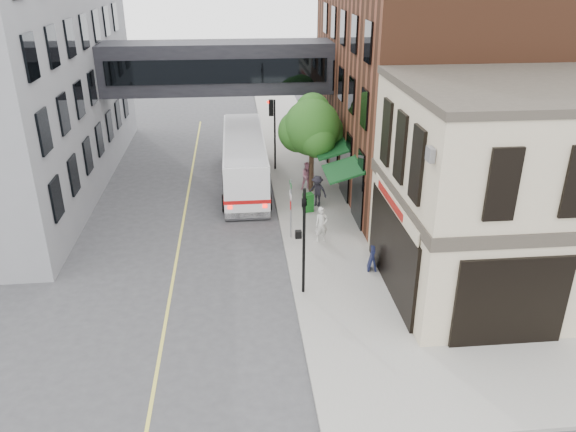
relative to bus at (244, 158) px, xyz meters
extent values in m
plane|color=#38383A|center=(1.62, -14.79, -1.66)|extent=(120.00, 120.00, 0.00)
cube|color=gray|center=(3.62, -0.79, -1.58)|extent=(4.00, 60.00, 0.15)
cube|color=beige|center=(10.62, -12.79, 2.42)|extent=(10.00, 8.00, 8.15)
cube|color=#38332B|center=(10.62, -12.79, 2.49)|extent=(10.12, 8.12, 0.50)
cube|color=#38332B|center=(10.62, -12.79, 6.64)|extent=(10.12, 8.12, 0.30)
cube|color=black|center=(5.56, -12.79, 0.19)|extent=(0.14, 6.40, 3.40)
cube|color=black|center=(5.52, -12.79, 0.19)|extent=(0.04, 5.90, 3.00)
cube|color=maroon|center=(5.50, -12.19, 2.14)|extent=(0.03, 3.60, 0.32)
cube|color=#502A19|center=(11.62, 0.21, 5.34)|extent=(12.00, 18.00, 14.00)
cube|color=#0C3614|center=(4.76, -1.04, 1.34)|extent=(1.80, 13.00, 0.40)
cube|color=black|center=(-1.38, 3.21, 4.84)|extent=(14.00, 3.00, 3.00)
cube|color=black|center=(-1.38, 1.66, 4.84)|extent=(13.00, 0.08, 1.40)
cube|color=black|center=(-1.38, 4.76, 4.84)|extent=(13.00, 0.08, 1.40)
cylinder|color=black|center=(2.02, -12.79, 0.74)|extent=(0.12, 0.12, 4.50)
cube|color=black|center=(1.80, -12.79, 1.09)|extent=(0.25, 0.22, 0.30)
imported|color=black|center=(2.02, -12.79, 2.59)|extent=(0.20, 0.16, 1.00)
cylinder|color=black|center=(2.02, 2.21, 0.74)|extent=(0.12, 0.12, 4.50)
cube|color=black|center=(1.80, 2.21, 1.09)|extent=(0.25, 0.22, 0.30)
cube|color=black|center=(1.80, 2.21, 2.49)|extent=(0.28, 0.28, 1.00)
sphere|color=#FF0C05|center=(1.64, 2.21, 2.84)|extent=(0.18, 0.18, 0.18)
cylinder|color=gray|center=(2.02, -7.79, -0.01)|extent=(0.08, 0.08, 3.00)
cube|color=white|center=(2.00, -7.79, 0.69)|extent=(0.03, 0.75, 0.22)
cube|color=#0C591E|center=(2.00, -7.79, 1.24)|extent=(0.03, 0.70, 0.18)
cube|color=#B20C0C|center=(2.00, -7.79, 0.19)|extent=(0.03, 0.30, 0.40)
cylinder|color=#382619|center=(3.82, -1.79, -0.11)|extent=(0.28, 0.28, 2.80)
sphere|color=#16521B|center=(3.82, -1.79, 2.29)|extent=(3.20, 3.20, 3.20)
sphere|color=#16521B|center=(4.62, -1.29, 1.89)|extent=(2.20, 2.20, 2.20)
sphere|color=#16521B|center=(3.12, -1.49, 1.99)|extent=(2.40, 2.40, 2.40)
sphere|color=#16521B|center=(3.92, -1.19, 3.09)|extent=(2.00, 2.00, 2.00)
cube|color=#D8CC4C|center=(-3.38, -4.79, -1.65)|extent=(0.12, 40.00, 0.01)
cube|color=white|center=(0.00, 0.00, -0.08)|extent=(2.39, 10.97, 2.77)
cube|color=black|center=(0.00, 0.00, 0.39)|extent=(2.45, 10.78, 1.00)
cube|color=#B20C0C|center=(0.00, 0.00, -0.56)|extent=(2.45, 10.99, 0.21)
cylinder|color=black|center=(-1.19, -4.00, -1.18)|extent=(0.29, 0.95, 0.95)
cylinder|color=black|center=(1.19, -4.00, -1.18)|extent=(0.29, 0.95, 0.95)
cylinder|color=black|center=(-1.19, 3.63, -1.18)|extent=(0.29, 0.95, 0.95)
cylinder|color=black|center=(1.19, 3.63, -1.18)|extent=(0.29, 0.95, 0.95)
imported|color=beige|center=(3.43, -8.33, -0.64)|extent=(0.71, 0.54, 1.73)
imported|color=pink|center=(3.63, -1.60, -0.67)|extent=(0.82, 0.65, 1.67)
imported|color=black|center=(3.84, -4.07, -0.64)|extent=(1.30, 1.15, 1.74)
cube|color=#135718|center=(3.26, -4.75, -1.01)|extent=(0.59, 0.55, 1.00)
cube|color=black|center=(5.22, -11.24, -1.00)|extent=(0.47, 0.63, 1.02)
camera|label=1|loc=(-0.49, -32.15, 10.69)|focal=35.00mm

